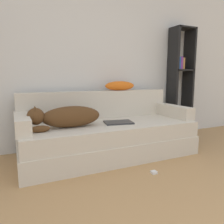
% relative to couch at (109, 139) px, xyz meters
% --- Properties ---
extents(wall_back, '(8.05, 0.06, 2.70)m').
position_rel_couch_xyz_m(wall_back, '(-0.09, 0.61, 1.14)').
color(wall_back, silver).
rests_on(wall_back, ground_plane).
extents(couch, '(2.16, 0.89, 0.43)m').
position_rel_couch_xyz_m(couch, '(0.00, 0.00, 0.00)').
color(couch, beige).
rests_on(couch, ground_plane).
extents(couch_backrest, '(2.12, 0.15, 0.38)m').
position_rel_couch_xyz_m(couch_backrest, '(0.00, 0.37, 0.40)').
color(couch_backrest, beige).
rests_on(couch_backrest, couch).
extents(couch_arm_left, '(0.15, 0.70, 0.17)m').
position_rel_couch_xyz_m(couch_arm_left, '(-1.01, -0.01, 0.30)').
color(couch_arm_left, beige).
rests_on(couch_arm_left, couch).
extents(couch_arm_right, '(0.15, 0.70, 0.17)m').
position_rel_couch_xyz_m(couch_arm_right, '(1.01, -0.01, 0.30)').
color(couch_arm_right, beige).
rests_on(couch_arm_right, couch).
extents(dog, '(0.82, 0.26, 0.26)m').
position_rel_couch_xyz_m(dog, '(-0.54, -0.04, 0.34)').
color(dog, '#513319').
rests_on(dog, couch).
extents(laptop, '(0.38, 0.30, 0.02)m').
position_rel_couch_xyz_m(laptop, '(0.10, -0.07, 0.23)').
color(laptop, '#2D2D30').
rests_on(laptop, couch).
extents(throw_pillow, '(0.45, 0.16, 0.13)m').
position_rel_couch_xyz_m(throw_pillow, '(0.33, 0.35, 0.66)').
color(throw_pillow, orange).
rests_on(throw_pillow, couch_backrest).
extents(bookshelf, '(0.38, 0.26, 1.79)m').
position_rel_couch_xyz_m(bookshelf, '(1.50, 0.43, 0.77)').
color(bookshelf, black).
rests_on(bookshelf, ground_plane).
extents(power_adapter, '(0.06, 0.06, 0.03)m').
position_rel_couch_xyz_m(power_adapter, '(0.21, -0.69, -0.20)').
color(power_adapter, silver).
rests_on(power_adapter, ground_plane).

